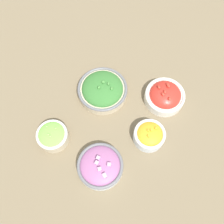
{
  "coord_description": "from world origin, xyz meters",
  "views": [
    {
      "loc": [
        0.27,
        0.27,
        0.92
      ],
      "look_at": [
        0.0,
        0.0,
        0.03
      ],
      "focal_mm": 40.0,
      "sensor_mm": 36.0,
      "label": 1
    }
  ],
  "objects_px": {
    "bowl_lettuce": "(53,136)",
    "bowl_cherry_tomatoes": "(165,96)",
    "bowl_broccoli": "(103,90)",
    "bowl_red_onion": "(100,166)",
    "bowl_squash": "(149,135)"
  },
  "relations": [
    {
      "from": "bowl_lettuce",
      "to": "bowl_broccoli",
      "type": "bearing_deg",
      "value": -177.13
    },
    {
      "from": "bowl_red_onion",
      "to": "bowl_squash",
      "type": "distance_m",
      "value": 0.21
    },
    {
      "from": "bowl_lettuce",
      "to": "bowl_squash",
      "type": "relative_size",
      "value": 0.99
    },
    {
      "from": "bowl_cherry_tomatoes",
      "to": "bowl_squash",
      "type": "bearing_deg",
      "value": 22.03
    },
    {
      "from": "bowl_cherry_tomatoes",
      "to": "bowl_broccoli",
      "type": "bearing_deg",
      "value": -51.41
    },
    {
      "from": "bowl_lettuce",
      "to": "bowl_red_onion",
      "type": "height_order",
      "value": "bowl_lettuce"
    },
    {
      "from": "bowl_lettuce",
      "to": "bowl_cherry_tomatoes",
      "type": "bearing_deg",
      "value": 156.75
    },
    {
      "from": "bowl_cherry_tomatoes",
      "to": "bowl_squash",
      "type": "xyz_separation_m",
      "value": [
        0.17,
        0.07,
        0.0
      ]
    },
    {
      "from": "bowl_red_onion",
      "to": "bowl_cherry_tomatoes",
      "type": "relative_size",
      "value": 1.04
    },
    {
      "from": "bowl_squash",
      "to": "bowl_broccoli",
      "type": "bearing_deg",
      "value": -92.16
    },
    {
      "from": "bowl_lettuce",
      "to": "bowl_cherry_tomatoes",
      "type": "xyz_separation_m",
      "value": [
        -0.42,
        0.18,
        -0.0
      ]
    },
    {
      "from": "bowl_broccoli",
      "to": "bowl_lettuce",
      "type": "xyz_separation_m",
      "value": [
        0.27,
        0.01,
        0.01
      ]
    },
    {
      "from": "bowl_broccoli",
      "to": "bowl_squash",
      "type": "distance_m",
      "value": 0.26
    },
    {
      "from": "bowl_broccoli",
      "to": "bowl_lettuce",
      "type": "relative_size",
      "value": 1.73
    },
    {
      "from": "bowl_squash",
      "to": "bowl_cherry_tomatoes",
      "type": "bearing_deg",
      "value": -157.97
    }
  ]
}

